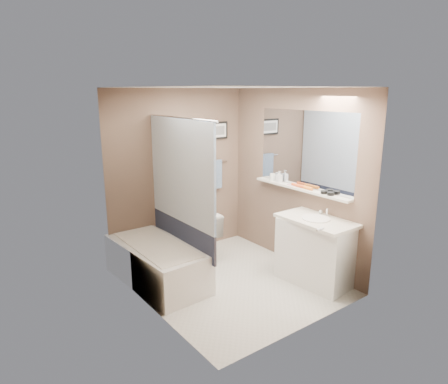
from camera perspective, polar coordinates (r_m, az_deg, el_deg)
ground at (r=5.21m, az=1.01°, el=-12.68°), size 2.50×2.50×0.00m
ceiling at (r=4.64m, az=1.14°, el=14.49°), size 2.20×2.50×0.04m
wall_back at (r=5.79m, az=-6.40°, el=2.61°), size 2.20×0.04×2.40m
wall_front at (r=3.93m, az=12.12°, el=-3.30°), size 2.20×0.04×2.40m
wall_left at (r=4.24m, az=-10.58°, el=-1.91°), size 0.04×2.50×2.40m
wall_right at (r=5.50m, az=10.02°, el=1.86°), size 0.04×2.50×2.40m
tile_surround at (r=4.73m, az=-13.29°, el=-2.87°), size 0.02×1.55×2.00m
curtain_rod at (r=4.85m, az=-6.38°, el=10.49°), size 0.02×1.55×0.02m
curtain_upper at (r=4.93m, az=-6.18°, el=2.94°), size 0.03×1.45×1.28m
curtain_lower at (r=5.16m, az=-5.93°, el=-6.03°), size 0.03×1.45×0.36m
mirror at (r=5.33m, az=11.46°, el=5.99°), size 0.02×1.60×1.00m
shelf at (r=5.39m, az=10.80°, el=0.48°), size 0.12×1.60×0.03m
towel_bar at (r=6.04m, az=-1.84°, el=4.16°), size 0.60×0.02×0.02m
towel at (r=6.06m, az=-1.72°, el=2.46°), size 0.34×0.05×0.44m
art_frame at (r=5.99m, az=-1.97°, el=8.70°), size 0.62×0.02×0.26m
art_mat at (r=5.98m, az=-1.90°, el=8.69°), size 0.56×0.00×0.20m
art_image at (r=5.98m, az=-1.88°, el=8.69°), size 0.50×0.00×0.13m
door at (r=4.39m, az=16.89°, el=-4.45°), size 0.80×0.02×2.00m
door_handle at (r=4.17m, az=13.58°, el=-5.22°), size 0.10×0.02×0.02m
bathtub at (r=5.18m, az=-9.58°, el=-10.02°), size 0.78×1.54×0.50m
tub_rim at (r=5.08m, az=-9.69°, el=-7.45°), size 0.56×1.36×0.02m
toilet at (r=5.78m, az=-3.44°, el=-6.05°), size 0.47×0.74×0.71m
vanity at (r=5.18m, az=12.88°, el=-8.38°), size 0.59×0.95×0.80m
countertop at (r=5.03m, az=13.08°, el=-3.98°), size 0.54×0.96×0.04m
sink_basin at (r=5.01m, az=13.02°, el=-3.70°), size 0.34×0.34×0.01m
faucet_spout at (r=5.15m, az=14.50°, el=-2.82°), size 0.02×0.02×0.10m
faucet_knob at (r=5.21m, az=13.63°, el=-2.78°), size 0.05×0.05×0.05m
candle_bowl_near at (r=5.07m, az=14.99°, el=-0.24°), size 0.09×0.09×0.04m
candle_bowl_far at (r=5.13m, az=14.12°, el=-0.02°), size 0.09×0.09×0.04m
hair_brush_front at (r=5.31m, az=11.65°, el=0.64°), size 0.05×0.22×0.04m
hair_brush_back at (r=5.41m, az=10.53°, el=0.93°), size 0.04×0.22×0.04m
pink_comb at (r=5.48m, az=9.76°, el=0.95°), size 0.04×0.16×0.01m
glass_jar at (r=5.74m, az=6.96°, el=2.13°), size 0.08×0.08×0.10m
soap_bottle at (r=5.64m, az=7.88°, el=2.19°), size 0.07×0.07×0.16m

